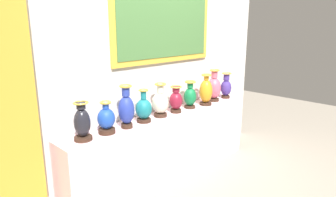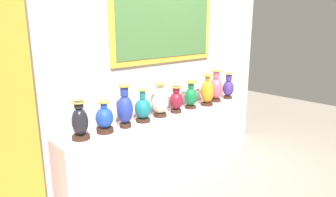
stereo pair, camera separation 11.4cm
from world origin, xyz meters
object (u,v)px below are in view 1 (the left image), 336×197
vase_ivory (160,103)px  vase_emerald (190,96)px  vase_sapphire (106,120)px  vase_indigo (226,87)px  vase_amber (206,91)px  vase_cobalt (126,109)px  vase_onyx (82,123)px  vase_rose (214,88)px  vase_teal (144,109)px  vase_burgundy (176,100)px

vase_ivory → vase_emerald: size_ratio=1.12×
vase_sapphire → vase_indigo: vase_indigo is taller
vase_emerald → vase_amber: vase_amber is taller
vase_cobalt → vase_indigo: (1.72, 0.00, -0.04)m
vase_onyx → vase_rose: size_ratio=0.83×
vase_teal → vase_rose: size_ratio=0.83×
vase_ivory → vase_emerald: (0.50, -0.00, -0.01)m
vase_emerald → vase_sapphire: bearing=-179.4°
vase_onyx → vase_rose: bearing=0.2°
vase_burgundy → vase_emerald: 0.26m
vase_ivory → vase_amber: (0.74, -0.05, 0.02)m
vase_cobalt → vase_amber: bearing=-1.1°
vase_emerald → vase_teal: bearing=-179.4°
vase_ivory → vase_amber: size_ratio=0.95×
vase_teal → vase_amber: vase_amber is taller
vase_cobalt → vase_emerald: size_ratio=1.29×
vase_cobalt → vase_ivory: vase_cobalt is taller
vase_sapphire → vase_ivory: bearing=1.3°
vase_emerald → vase_indigo: (0.73, -0.03, 0.01)m
vase_onyx → vase_emerald: bearing=0.4°
vase_cobalt → vase_teal: vase_cobalt is taller
vase_rose → vase_ivory: bearing=179.7°
vase_teal → vase_rose: (1.23, 0.01, 0.04)m
vase_emerald → vase_rose: vase_rose is taller
vase_teal → vase_amber: size_ratio=0.88×
vase_burgundy → vase_amber: 0.51m
vase_ivory → vase_emerald: vase_ivory is taller
vase_indigo → vase_burgundy: bearing=179.0°
vase_burgundy → vase_emerald: vase_emerald is taller
vase_burgundy → vase_indigo: size_ratio=0.88×
vase_ivory → vase_onyx: bearing=-179.2°
vase_onyx → vase_burgundy: size_ratio=1.13×
vase_sapphire → vase_indigo: (1.94, -0.01, 0.02)m
vase_onyx → vase_emerald: 1.46m
vase_onyx → vase_indigo: size_ratio=0.99×
vase_teal → vase_amber: 1.00m
vase_emerald → vase_amber: (0.25, -0.05, 0.03)m
vase_onyx → vase_teal: (0.71, 0.00, -0.02)m
vase_onyx → vase_rose: 1.94m
vase_onyx → vase_teal: size_ratio=1.00×
vase_cobalt → vase_ivory: 0.49m
vase_onyx → vase_indigo: 2.19m
vase_cobalt → vase_onyx: bearing=178.0°
vase_teal → vase_ivory: bearing=2.4°
vase_onyx → vase_cobalt: (0.47, -0.02, 0.04)m
vase_burgundy → vase_rose: bearing=0.5°
vase_amber → vase_cobalt: bearing=178.9°
vase_indigo → vase_amber: bearing=-177.1°
vase_rose → vase_indigo: size_ratio=1.19×
vase_burgundy → vase_indigo: vase_indigo is taller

